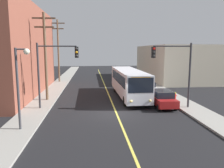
% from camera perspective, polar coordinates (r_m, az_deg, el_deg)
% --- Properties ---
extents(ground_plane, '(120.00, 120.00, 0.00)m').
position_cam_1_polar(ground_plane, '(19.68, 1.13, -7.51)').
color(ground_plane, black).
extents(sidewalk_left, '(2.50, 90.00, 0.15)m').
position_cam_1_polar(sidewalk_left, '(29.71, -15.23, -2.14)').
color(sidewalk_left, gray).
rests_on(sidewalk_left, ground).
extents(sidewalk_right, '(2.50, 90.00, 0.15)m').
position_cam_1_polar(sidewalk_right, '(30.77, 12.45, -1.67)').
color(sidewalk_right, gray).
rests_on(sidewalk_right, ground).
extents(lane_stripe_center, '(0.16, 60.00, 0.01)m').
position_cam_1_polar(lane_stripe_center, '(34.29, -1.78, -0.54)').
color(lane_stripe_center, '#D8CC4C').
rests_on(lane_stripe_center, ground).
extents(building_right_warehouse, '(12.00, 19.11, 6.34)m').
position_cam_1_polar(building_right_warehouse, '(44.32, 16.68, 5.30)').
color(building_right_warehouse, beige).
rests_on(building_right_warehouse, ground).
extents(city_bus, '(2.74, 12.19, 3.20)m').
position_cam_1_polar(city_bus, '(26.04, 4.26, 0.54)').
color(city_bus, silver).
rests_on(city_bus, ground).
extents(parked_car_red, '(1.83, 4.41, 1.62)m').
position_cam_1_polar(parked_car_red, '(22.26, 12.74, -3.59)').
color(parked_car_red, maroon).
rests_on(parked_car_red, ground).
extents(parked_car_white, '(1.90, 4.44, 1.62)m').
position_cam_1_polar(parked_car_white, '(28.28, 8.78, -0.89)').
color(parked_car_white, silver).
rests_on(parked_car_white, ground).
extents(utility_pole_near, '(2.40, 0.28, 9.23)m').
position_cam_1_polar(utility_pole_near, '(24.76, -16.76, 7.76)').
color(utility_pole_near, brown).
rests_on(utility_pole_near, sidewalk_left).
extents(utility_pole_mid, '(2.40, 0.28, 10.40)m').
position_cam_1_polar(utility_pole_mid, '(39.03, -13.63, 8.97)').
color(utility_pole_mid, brown).
rests_on(utility_pole_mid, sidewalk_left).
extents(traffic_signal_left_corner, '(3.75, 0.48, 6.00)m').
position_cam_1_polar(traffic_signal_left_corner, '(20.96, -14.38, 5.17)').
color(traffic_signal_left_corner, '#2D2D33').
rests_on(traffic_signal_left_corner, sidewalk_left).
extents(traffic_signal_right_corner, '(3.75, 0.48, 6.00)m').
position_cam_1_polar(traffic_signal_right_corner, '(21.15, 15.65, 5.15)').
color(traffic_signal_right_corner, '#2D2D33').
rests_on(traffic_signal_right_corner, sidewalk_right).
extents(street_lamp_left, '(0.98, 0.40, 5.50)m').
position_cam_1_polar(street_lamp_left, '(15.87, -22.43, 1.72)').
color(street_lamp_left, '#38383D').
rests_on(street_lamp_left, sidewalk_left).
extents(fire_hydrant, '(0.44, 0.26, 0.84)m').
position_cam_1_polar(fire_hydrant, '(25.02, 15.82, -2.96)').
color(fire_hydrant, red).
rests_on(fire_hydrant, sidewalk_right).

